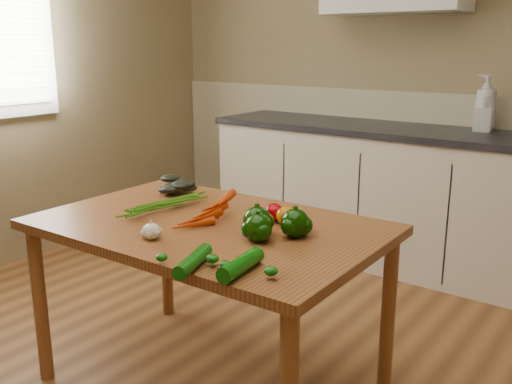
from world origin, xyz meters
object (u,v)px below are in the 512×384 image
(soap_bottle_b, at_px, (483,113))
(zucchini_b, at_px, (193,261))
(pepper_a, at_px, (257,221))
(tomato_a, at_px, (274,212))
(leafy_greens, at_px, (175,183))
(zucchini_a, at_px, (241,265))
(pepper_c, at_px, (258,228))
(table, at_px, (209,242))
(tomato_c, at_px, (303,224))
(carrot_bunch, at_px, (195,210))
(garlic_bulb, at_px, (151,231))
(tomato_b, at_px, (286,216))
(soap_bottle_a, at_px, (486,103))
(pepper_b, at_px, (295,223))

(soap_bottle_b, relative_size, zucchini_b, 1.00)
(pepper_a, height_order, tomato_a, pepper_a)
(soap_bottle_b, xyz_separation_m, tomato_a, (-0.30, -1.77, -0.25))
(leafy_greens, xyz_separation_m, zucchini_a, (0.85, -0.58, -0.02))
(tomato_a, distance_m, zucchini_a, 0.54)
(zucchini_a, bearing_deg, pepper_c, 115.74)
(pepper_a, xyz_separation_m, tomato_a, (-0.04, 0.17, -0.02))
(table, xyz_separation_m, leafy_greens, (-0.43, 0.26, 0.13))
(tomato_a, height_order, tomato_c, tomato_a)
(tomato_a, distance_m, zucchini_b, 0.56)
(carrot_bunch, relative_size, pepper_c, 2.50)
(garlic_bulb, height_order, tomato_b, tomato_b)
(garlic_bulb, height_order, pepper_c, pepper_c)
(soap_bottle_a, relative_size, tomato_a, 4.19)
(zucchini_a, bearing_deg, table, 141.84)
(table, bearing_deg, tomato_c, 16.72)
(table, bearing_deg, zucchini_a, -39.14)
(table, xyz_separation_m, soap_bottle_a, (0.49, 1.99, 0.42))
(pepper_b, relative_size, tomato_c, 1.56)
(carrot_bunch, bearing_deg, soap_bottle_a, 72.65)
(soap_bottle_a, xyz_separation_m, zucchini_b, (-0.22, -2.38, -0.32))
(carrot_bunch, distance_m, tomato_a, 0.32)
(pepper_b, relative_size, zucchini_a, 0.50)
(carrot_bunch, relative_size, leafy_greens, 1.30)
(soap_bottle_b, bearing_deg, zucchini_b, 160.47)
(pepper_b, bearing_deg, zucchini_a, -82.84)
(table, relative_size, tomato_b, 16.88)
(table, xyz_separation_m, tomato_a, (0.20, 0.17, 0.12))
(pepper_c, bearing_deg, tomato_c, 67.68)
(pepper_b, relative_size, pepper_c, 1.04)
(soap_bottle_b, xyz_separation_m, tomato_c, (-0.13, -1.82, -0.25))
(soap_bottle_b, bearing_deg, tomato_a, 156.43)
(carrot_bunch, relative_size, tomato_b, 3.10)
(pepper_b, xyz_separation_m, tomato_b, (-0.11, 0.10, -0.01))
(soap_bottle_a, height_order, soap_bottle_b, soap_bottle_a)
(soap_bottle_b, xyz_separation_m, zucchini_a, (-0.08, -2.27, -0.26))
(pepper_c, relative_size, tomato_a, 1.26)
(table, bearing_deg, garlic_bulb, -98.47)
(zucchini_a, relative_size, zucchini_b, 0.96)
(tomato_b, xyz_separation_m, zucchini_b, (0.01, -0.55, -0.01))
(leafy_greens, xyz_separation_m, garlic_bulb, (0.39, -0.53, -0.02))
(pepper_c, height_order, zucchini_a, pepper_c)
(table, height_order, tomato_b, tomato_b)
(leafy_greens, bearing_deg, zucchini_b, -42.44)
(soap_bottle_a, bearing_deg, leafy_greens, -25.95)
(tomato_c, bearing_deg, pepper_b, -84.78)
(soap_bottle_a, relative_size, pepper_b, 3.21)
(carrot_bunch, xyz_separation_m, zucchini_b, (0.36, -0.40, -0.01))
(garlic_bulb, relative_size, tomato_b, 0.86)
(soap_bottle_a, distance_m, garlic_bulb, 2.34)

